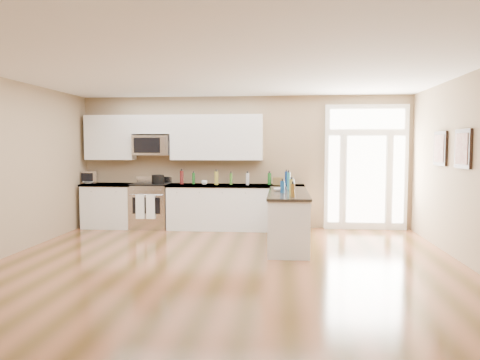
{
  "coord_description": "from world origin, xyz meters",
  "views": [
    {
      "loc": [
        0.83,
        -5.96,
        1.73
      ],
      "look_at": [
        0.09,
        2.0,
        1.16
      ],
      "focal_mm": 35.0,
      "sensor_mm": 36.0,
      "label": 1
    }
  ],
  "objects_px": {
    "stockpot": "(158,179)",
    "toaster_oven": "(90,177)",
    "kitchen_range": "(151,206)",
    "peninsula_cabinet": "(288,220)"
  },
  "relations": [
    {
      "from": "stockpot",
      "to": "toaster_oven",
      "type": "relative_size",
      "value": 0.86
    },
    {
      "from": "stockpot",
      "to": "kitchen_range",
      "type": "bearing_deg",
      "value": 175.74
    },
    {
      "from": "peninsula_cabinet",
      "to": "toaster_oven",
      "type": "relative_size",
      "value": 7.63
    },
    {
      "from": "peninsula_cabinet",
      "to": "kitchen_range",
      "type": "bearing_deg",
      "value": 153.42
    },
    {
      "from": "toaster_oven",
      "to": "peninsula_cabinet",
      "type": "bearing_deg",
      "value": -37.0
    },
    {
      "from": "kitchen_range",
      "to": "peninsula_cabinet",
      "type": "bearing_deg",
      "value": -26.58
    },
    {
      "from": "kitchen_range",
      "to": "stockpot",
      "type": "xyz_separation_m",
      "value": [
        0.17,
        -0.01,
        0.57
      ]
    },
    {
      "from": "peninsula_cabinet",
      "to": "kitchen_range",
      "type": "height_order",
      "value": "kitchen_range"
    },
    {
      "from": "toaster_oven",
      "to": "stockpot",
      "type": "bearing_deg",
      "value": -21.7
    },
    {
      "from": "peninsula_cabinet",
      "to": "stockpot",
      "type": "relative_size",
      "value": 8.82
    }
  ]
}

